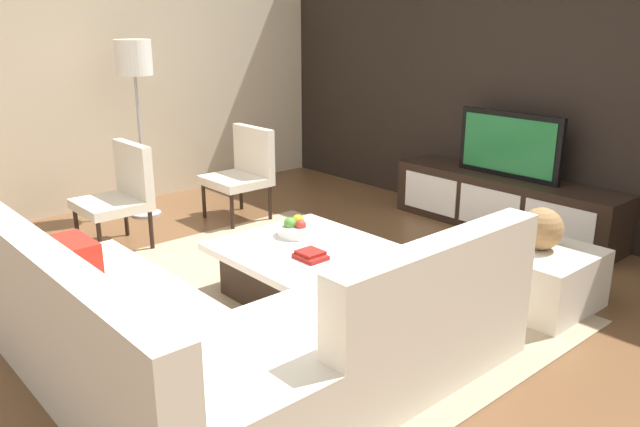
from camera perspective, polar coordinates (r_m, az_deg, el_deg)
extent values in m
plane|color=brown|center=(4.34, -1.70, -8.22)|extent=(14.00, 14.00, 0.00)
cube|color=black|center=(6.03, 18.73, 11.95)|extent=(6.40, 0.12, 2.80)
cube|color=beige|center=(6.79, -18.44, 12.49)|extent=(0.12, 5.20, 2.80)
cube|color=tan|center=(4.41, -2.55, -7.73)|extent=(3.24, 2.65, 0.01)
cube|color=black|center=(5.98, 16.22, 0.88)|extent=(2.14, 0.47, 0.50)
cube|color=white|center=(6.15, 9.86, 1.78)|extent=(0.60, 0.01, 0.35)
cube|color=white|center=(5.78, 14.91, 0.44)|extent=(0.60, 0.01, 0.35)
cube|color=white|center=(5.47, 20.60, -1.08)|extent=(0.60, 0.01, 0.35)
cube|color=black|center=(5.86, 16.66, 5.94)|extent=(1.00, 0.05, 0.58)
cube|color=#1E7238|center=(5.83, 16.50, 5.91)|extent=(0.90, 0.01, 0.49)
cube|color=beige|center=(3.48, -16.52, -11.89)|extent=(2.29, 0.85, 0.43)
cube|color=beige|center=(3.20, -22.60, -6.90)|extent=(2.29, 0.18, 0.41)
cube|color=beige|center=(3.56, 6.03, -10.53)|extent=(0.85, 1.45, 0.43)
cube|color=beige|center=(3.19, 10.72, -5.86)|extent=(0.18, 1.45, 0.41)
cube|color=red|center=(3.94, -21.24, -3.72)|extent=(0.36, 0.20, 0.22)
cube|color=red|center=(3.71, 9.97, -5.36)|extent=(0.60, 0.44, 0.06)
cube|color=black|center=(4.40, -1.56, -5.49)|extent=(0.82, 0.82, 0.33)
cube|color=white|center=(4.33, -1.58, -3.17)|extent=(1.03, 1.03, 0.05)
cylinder|color=black|center=(5.71, -21.05, -1.00)|extent=(0.04, 0.04, 0.38)
cylinder|color=black|center=(5.29, -19.19, -2.23)|extent=(0.04, 0.04, 0.38)
cylinder|color=black|center=(5.86, -17.07, -0.13)|extent=(0.04, 0.04, 0.38)
cylinder|color=black|center=(5.45, -14.95, -1.25)|extent=(0.04, 0.04, 0.38)
cube|color=beige|center=(5.52, -18.26, 0.75)|extent=(0.55, 0.52, 0.08)
cube|color=beige|center=(5.54, -16.44, 3.82)|extent=(0.55, 0.08, 0.45)
cylinder|color=#A5A5AA|center=(6.47, -15.31, -0.01)|extent=(0.28, 0.28, 0.02)
cylinder|color=#A5A5AA|center=(6.31, -15.80, 5.85)|extent=(0.03, 0.03, 1.33)
cylinder|color=white|center=(6.21, -16.43, 13.31)|extent=(0.33, 0.33, 0.32)
cube|color=beige|center=(4.51, 18.86, -5.40)|extent=(0.70, 0.70, 0.40)
cylinder|color=silver|center=(4.50, -2.08, -1.56)|extent=(0.28, 0.28, 0.07)
sphere|color=#B23326|center=(4.46, -1.75, -1.05)|extent=(0.08, 0.08, 0.08)
sphere|color=gold|center=(4.54, -2.01, -0.68)|extent=(0.10, 0.10, 0.10)
sphere|color=#4C8C33|center=(4.48, -2.70, -0.93)|extent=(0.09, 0.09, 0.09)
cylinder|color=black|center=(6.21, -10.41, 1.31)|extent=(0.04, 0.04, 0.38)
cylinder|color=black|center=(5.81, -7.92, 0.34)|extent=(0.04, 0.04, 0.38)
cylinder|color=black|center=(6.43, -7.12, 2.03)|extent=(0.04, 0.04, 0.38)
cylinder|color=black|center=(6.05, -4.52, 1.13)|extent=(0.04, 0.04, 0.38)
cube|color=beige|center=(6.07, -7.57, 2.95)|extent=(0.56, 0.51, 0.08)
cube|color=beige|center=(6.13, -5.99, 5.69)|extent=(0.56, 0.08, 0.45)
sphere|color=#997247|center=(4.40, 19.29, -1.30)|extent=(0.28, 0.28, 0.28)
cube|color=maroon|center=(4.08, -0.85, -3.91)|extent=(0.20, 0.16, 0.03)
cube|color=maroon|center=(4.09, -0.88, -3.52)|extent=(0.16, 0.15, 0.02)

